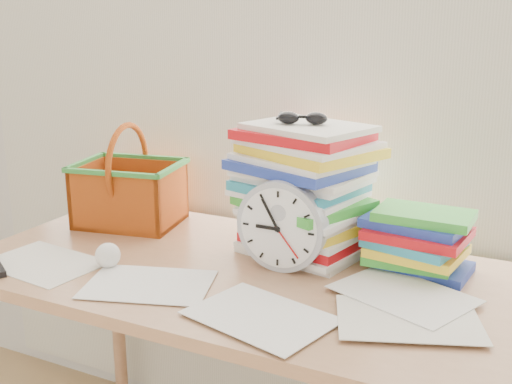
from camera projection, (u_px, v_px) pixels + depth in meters
The scene contains 9 objects.
curtain at pixel (307, 35), 1.75m from camera, with size 2.40×0.01×2.50m, color silver.
desk at pixel (243, 298), 1.59m from camera, with size 1.40×0.70×0.75m.
paper_stack at pixel (302, 189), 1.65m from camera, with size 0.34×0.28×0.34m, color white, non-canonical shape.
clock at pixel (282, 226), 1.54m from camera, with size 0.22×0.22×0.04m, color #ACAEB9.
sunglasses at pixel (302, 118), 1.60m from camera, with size 0.14×0.12×0.04m, color black, non-canonical shape.
book_stack at pixel (418, 241), 1.54m from camera, with size 0.26×0.20×0.15m, color white, non-canonical shape.
basket at pixel (129, 175), 1.88m from camera, with size 0.29×0.23×0.30m, color #BD5012, non-canonical shape.
crumpled_ball at pixel (108, 255), 1.58m from camera, with size 0.06×0.06×0.06m, color white.
scattered_papers at pixel (243, 267), 1.57m from camera, with size 1.26×0.42×0.02m, color white, non-canonical shape.
Camera 1 is at (0.68, 0.31, 1.35)m, focal length 45.00 mm.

